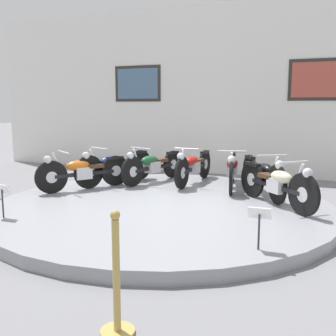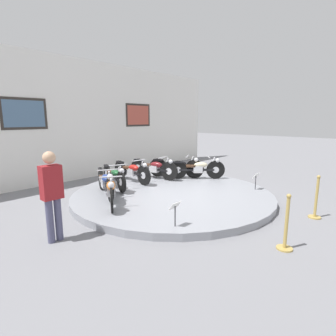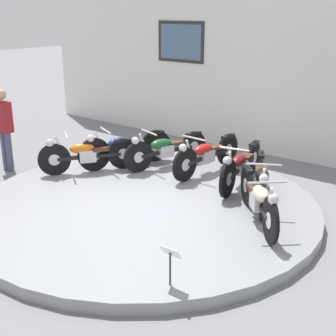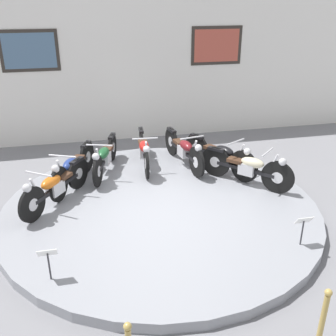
% 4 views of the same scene
% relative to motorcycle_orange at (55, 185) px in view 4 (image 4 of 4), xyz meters
% --- Properties ---
extents(ground_plane, '(60.00, 60.00, 0.00)m').
position_rel_motorcycle_orange_xyz_m(ground_plane, '(1.86, -0.43, -0.55)').
color(ground_plane, slate).
extents(display_platform, '(5.77, 5.77, 0.17)m').
position_rel_motorcycle_orange_xyz_m(display_platform, '(1.86, -0.43, -0.47)').
color(display_platform, gray).
rests_on(display_platform, ground_plane).
extents(back_wall, '(14.00, 0.22, 4.45)m').
position_rel_motorcycle_orange_xyz_m(back_wall, '(1.86, 3.85, 1.67)').
color(back_wall, white).
rests_on(back_wall, ground_plane).
extents(motorcycle_orange, '(1.17, 1.66, 0.79)m').
position_rel_motorcycle_orange_xyz_m(motorcycle_orange, '(0.00, 0.00, 0.00)').
color(motorcycle_orange, black).
rests_on(motorcycle_orange, display_platform).
extents(motorcycle_blue, '(0.87, 1.87, 0.81)m').
position_rel_motorcycle_orange_xyz_m(motorcycle_blue, '(0.32, 0.71, 0.02)').
color(motorcycle_blue, black).
rests_on(motorcycle_blue, display_platform).
extents(motorcycle_green, '(0.71, 1.90, 0.79)m').
position_rel_motorcycle_orange_xyz_m(motorcycle_green, '(0.99, 1.21, -0.00)').
color(motorcycle_green, black).
rests_on(motorcycle_green, display_platform).
extents(motorcycle_red, '(0.54, 2.00, 0.80)m').
position_rel_motorcycle_orange_xyz_m(motorcycle_red, '(1.86, 1.39, 0.01)').
color(motorcycle_red, black).
rests_on(motorcycle_red, display_platform).
extents(motorcycle_maroon, '(0.54, 1.99, 0.81)m').
position_rel_motorcycle_orange_xyz_m(motorcycle_maroon, '(2.73, 1.21, 0.01)').
color(motorcycle_maroon, black).
rests_on(motorcycle_maroon, display_platform).
extents(motorcycle_black, '(1.03, 1.80, 0.81)m').
position_rel_motorcycle_orange_xyz_m(motorcycle_black, '(3.41, 0.71, 0.02)').
color(motorcycle_black, black).
rests_on(motorcycle_black, display_platform).
extents(motorcycle_cream, '(1.40, 1.51, 0.80)m').
position_rel_motorcycle_orange_xyz_m(motorcycle_cream, '(3.73, 0.01, 0.01)').
color(motorcycle_cream, black).
rests_on(motorcycle_cream, display_platform).
extents(info_placard_front_left, '(0.26, 0.11, 0.51)m').
position_rel_motorcycle_orange_xyz_m(info_placard_front_left, '(-0.01, -2.14, -0.01)').
color(info_placard_front_left, '#333338').
rests_on(info_placard_front_left, display_platform).
extents(info_placard_front_centre, '(0.26, 0.11, 0.51)m').
position_rel_motorcycle_orange_xyz_m(info_placard_front_centre, '(3.73, -2.14, -0.01)').
color(info_placard_front_centre, '#333338').
rests_on(info_placard_front_centre, display_platform).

